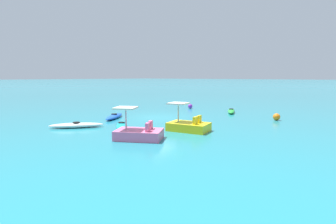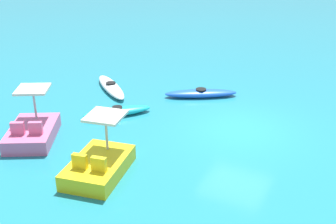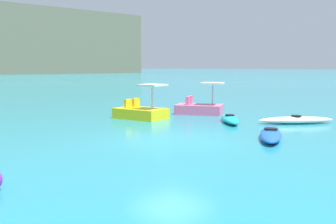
{
  "view_description": "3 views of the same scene",
  "coord_description": "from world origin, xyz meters",
  "px_view_note": "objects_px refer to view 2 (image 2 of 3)",
  "views": [
    {
      "loc": [
        15.59,
        14.12,
        3.26
      ],
      "look_at": [
        1.39,
        2.19,
        0.77
      ],
      "focal_mm": 28.28,
      "sensor_mm": 36.0,
      "label": 1
    },
    {
      "loc": [
        -4.16,
        13.51,
        6.86
      ],
      "look_at": [
        2.87,
        0.29,
        0.22
      ],
      "focal_mm": 44.44,
      "sensor_mm": 36.0,
      "label": 2
    },
    {
      "loc": [
        -9.38,
        -9.61,
        2.52
      ],
      "look_at": [
        2.35,
        2.63,
        0.54
      ],
      "focal_mm": 42.03,
      "sensor_mm": 36.0,
      "label": 3
    }
  ],
  "objects_px": {
    "pedal_boat_yellow": "(99,164)",
    "pedal_boat_pink": "(32,131)",
    "kayak_cyan": "(117,112)",
    "kayak_white": "(111,87)",
    "kayak_blue": "(201,93)"
  },
  "relations": [
    {
      "from": "kayak_blue",
      "to": "pedal_boat_pink",
      "type": "relative_size",
      "value": 1.09
    },
    {
      "from": "kayak_white",
      "to": "pedal_boat_pink",
      "type": "distance_m",
      "value": 5.34
    },
    {
      "from": "kayak_blue",
      "to": "pedal_boat_yellow",
      "type": "xyz_separation_m",
      "value": [
        0.16,
        7.26,
        0.17
      ]
    },
    {
      "from": "kayak_blue",
      "to": "pedal_boat_yellow",
      "type": "distance_m",
      "value": 7.27
    },
    {
      "from": "kayak_blue",
      "to": "pedal_boat_yellow",
      "type": "height_order",
      "value": "pedal_boat_yellow"
    },
    {
      "from": "kayak_cyan",
      "to": "pedal_boat_pink",
      "type": "relative_size",
      "value": 0.86
    },
    {
      "from": "pedal_boat_yellow",
      "to": "pedal_boat_pink",
      "type": "relative_size",
      "value": 0.94
    },
    {
      "from": "kayak_white",
      "to": "kayak_cyan",
      "type": "relative_size",
      "value": 1.25
    },
    {
      "from": "kayak_white",
      "to": "pedal_boat_pink",
      "type": "height_order",
      "value": "pedal_boat_pink"
    },
    {
      "from": "pedal_boat_yellow",
      "to": "pedal_boat_pink",
      "type": "height_order",
      "value": "same"
    },
    {
      "from": "kayak_white",
      "to": "pedal_boat_pink",
      "type": "xyz_separation_m",
      "value": [
        -0.41,
        5.33,
        0.17
      ]
    },
    {
      "from": "kayak_cyan",
      "to": "pedal_boat_pink",
      "type": "bearing_deg",
      "value": 64.79
    },
    {
      "from": "pedal_boat_pink",
      "to": "kayak_cyan",
      "type": "bearing_deg",
      "value": -115.21
    },
    {
      "from": "kayak_white",
      "to": "pedal_boat_yellow",
      "type": "height_order",
      "value": "pedal_boat_yellow"
    },
    {
      "from": "kayak_cyan",
      "to": "kayak_blue",
      "type": "relative_size",
      "value": 0.79
    }
  ]
}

